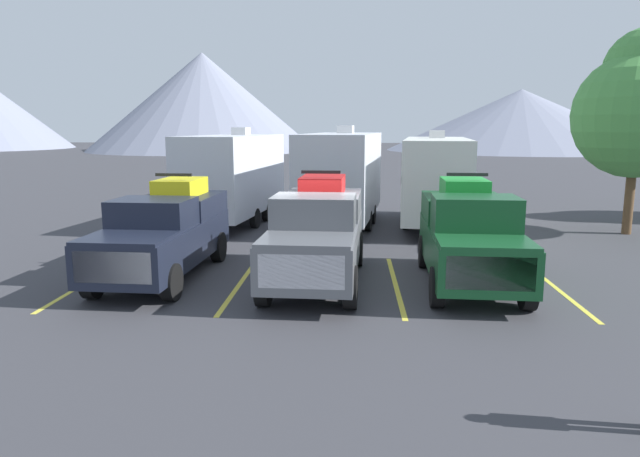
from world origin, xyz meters
The scene contains 13 objects.
ground_plane centered at (0.00, 0.00, 0.00)m, with size 240.00×240.00×0.00m, color #38383D.
pickup_truck_a centered at (-3.99, -0.31, 1.18)m, with size 2.33×5.74×2.60m.
pickup_truck_b centered at (-0.02, -0.65, 1.26)m, with size 2.37×5.82×2.71m.
pickup_truck_c centered at (3.71, -0.68, 1.23)m, with size 2.37×5.38×2.68m.
lot_stripe_a centered at (-5.76, -0.87, 0.00)m, with size 0.12×5.50×0.01m, color gold.
lot_stripe_b centered at (-1.92, -0.87, 0.00)m, with size 0.12×5.50×0.01m, color gold.
lot_stripe_c centered at (1.92, -0.87, 0.00)m, with size 0.12×5.50×0.01m, color gold.
lot_stripe_d centered at (5.76, -0.87, 0.00)m, with size 0.12×5.50×0.01m, color gold.
camper_trailer_a centered at (-3.83, 7.81, 2.00)m, with size 3.21×8.25×3.79m.
camper_trailer_b centered at (0.43, 7.40, 2.04)m, with size 3.31×8.32×3.87m.
camper_trailer_c centered at (4.04, 7.57, 1.94)m, with size 3.23×8.70×3.68m.
tree_a centered at (10.86, 6.47, 4.59)m, with size 4.37×4.37×7.26m.
mountain_ridge centered at (-12.77, 80.03, 6.31)m, with size 145.55×42.31×15.06m.
Camera 1 is at (0.82, -14.77, 3.85)m, focal length 32.51 mm.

